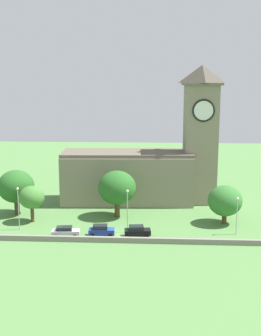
# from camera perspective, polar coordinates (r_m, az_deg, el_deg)

# --- Properties ---
(ground_plane) EXTENTS (200.00, 200.00, 0.00)m
(ground_plane) POSITION_cam_1_polar(r_m,az_deg,el_deg) (90.64, -0.96, -5.40)
(ground_plane) COLOR #517F42
(church) EXTENTS (33.74, 12.02, 29.23)m
(church) POSITION_cam_1_polar(r_m,az_deg,el_deg) (94.68, 2.32, 0.46)
(church) COLOR gray
(church) RESTS_ON ground
(quay_barrier) EXTENTS (54.78, 0.70, 0.90)m
(quay_barrier) POSITION_cam_1_polar(r_m,az_deg,el_deg) (72.75, -2.06, -9.28)
(quay_barrier) COLOR gray
(quay_barrier) RESTS_ON ground
(car_white) EXTENTS (4.84, 2.46, 1.73)m
(car_white) POSITION_cam_1_polar(r_m,az_deg,el_deg) (76.00, -8.45, -8.15)
(car_white) COLOR silver
(car_white) RESTS_ON ground
(car_blue) EXTENTS (4.48, 2.44, 1.92)m
(car_blue) POSITION_cam_1_polar(r_m,az_deg,el_deg) (75.62, -3.82, -8.07)
(car_blue) COLOR #233D9E
(car_blue) RESTS_ON ground
(car_black) EXTENTS (4.60, 2.66, 1.85)m
(car_black) POSITION_cam_1_polar(r_m,az_deg,el_deg) (75.28, 0.87, -8.17)
(car_black) COLOR black
(car_black) RESTS_ON ground
(streetlamp_west_end) EXTENTS (0.44, 0.44, 7.72)m
(streetlamp_west_end) POSITION_cam_1_polar(r_m,az_deg,el_deg) (79.66, -14.38, -4.31)
(streetlamp_west_end) COLOR #9EA0A5
(streetlamp_west_end) RESTS_ON ground
(streetlamp_west_mid) EXTENTS (0.44, 0.44, 7.64)m
(streetlamp_west_mid) POSITION_cam_1_polar(r_m,az_deg,el_deg) (75.90, -0.40, -4.75)
(streetlamp_west_mid) COLOR #9EA0A5
(streetlamp_west_mid) RESTS_ON ground
(streetlamp_central) EXTENTS (0.44, 0.44, 6.62)m
(streetlamp_central) POSITION_cam_1_polar(r_m,az_deg,el_deg) (77.14, 13.67, -5.27)
(streetlamp_central) COLOR #9EA0A5
(streetlamp_central) RESTS_ON ground
(tree_churchyard) EXTENTS (4.74, 4.74, 6.90)m
(tree_churchyard) POSITION_cam_1_polar(r_m,az_deg,el_deg) (83.60, -12.72, -3.75)
(tree_churchyard) COLOR brown
(tree_churchyard) RESTS_ON ground
(tree_riverside_east) EXTENTS (7.14, 7.14, 8.87)m
(tree_riverside_east) POSITION_cam_1_polar(r_m,az_deg,el_deg) (88.92, -14.65, -2.35)
(tree_riverside_east) COLOR brown
(tree_riverside_east) RESTS_ON ground
(tree_riverside_west) EXTENTS (6.30, 6.30, 7.21)m
(tree_riverside_west) POSITION_cam_1_polar(r_m,az_deg,el_deg) (82.55, 12.17, -4.19)
(tree_riverside_west) COLOR brown
(tree_riverside_west) RESTS_ON ground
(tree_by_tower) EXTENTS (7.28, 7.28, 9.10)m
(tree_by_tower) POSITION_cam_1_polar(r_m,az_deg,el_deg) (84.41, -1.76, -2.58)
(tree_by_tower) COLOR brown
(tree_by_tower) RESTS_ON ground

